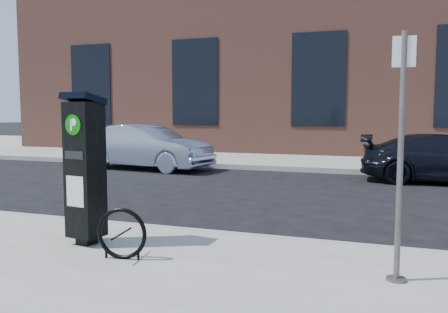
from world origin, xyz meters
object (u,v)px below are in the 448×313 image
at_px(parking_kiosk, 85,167).
at_px(sign_pole, 400,159).
at_px(bike_rack, 122,234).
at_px(car_dark, 448,159).
at_px(car_silver, 146,147).

height_order(parking_kiosk, sign_pole, sign_pole).
relative_size(parking_kiosk, bike_rack, 3.19).
bearing_deg(bike_rack, car_dark, 56.41).
bearing_deg(bike_rack, sign_pole, -1.83).
relative_size(parking_kiosk, car_dark, 0.44).
xyz_separation_m(parking_kiosk, car_silver, (-3.68, 8.20, -0.42)).
distance_m(parking_kiosk, car_dark, 9.55).
distance_m(parking_kiosk, bike_rack, 1.08).
relative_size(sign_pole, bike_rack, 4.07).
xyz_separation_m(car_silver, car_dark, (8.58, -0.01, -0.08)).
xyz_separation_m(sign_pole, bike_rack, (-2.89, -0.30, -0.90)).
relative_size(bike_rack, car_silver, 0.14).
bearing_deg(parking_kiosk, bike_rack, -18.49).
bearing_deg(bike_rack, car_silver, 109.47).
relative_size(parking_kiosk, car_silver, 0.44).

